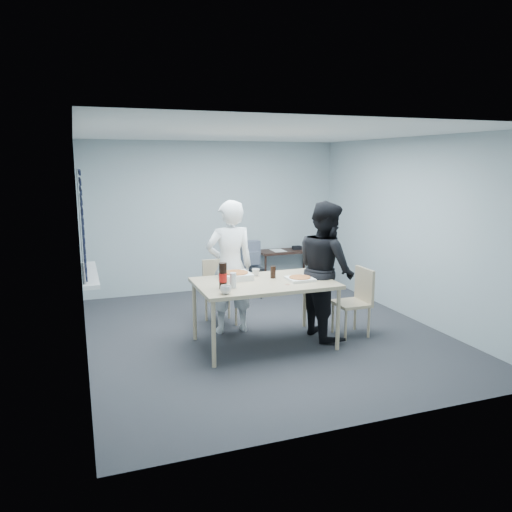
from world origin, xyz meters
name	(u,v)px	position (x,y,z in m)	size (l,w,h in m)	color
room	(84,230)	(-2.20, 0.40, 1.44)	(5.00, 5.00, 5.00)	#2D2D32
dining_table	(264,286)	(-0.15, -0.40, 0.75)	(1.67, 1.06, 0.81)	#C9B08B
chair_far	(219,287)	(-0.43, 0.68, 0.51)	(0.42, 0.42, 0.89)	#C9B08B
chair_right	(357,297)	(1.12, -0.46, 0.51)	(0.42, 0.42, 0.89)	#C9B08B
person_white	(230,267)	(-0.40, 0.22, 0.89)	(0.65, 0.42, 1.77)	white
person_black	(326,270)	(0.71, -0.34, 0.89)	(0.86, 0.47, 1.77)	black
side_table	(285,254)	(1.28, 2.28, 0.59)	(1.00, 0.44, 0.67)	#311D16
stool	(250,274)	(0.40, 1.73, 0.41)	(0.38, 0.38, 0.52)	black
backpack	(250,255)	(0.40, 1.72, 0.74)	(0.32, 0.23, 0.44)	slate
pizza_box_a	(236,276)	(-0.44, -0.15, 0.86)	(0.36, 0.36, 0.09)	white
pizza_box_b	(300,279)	(0.28, -0.49, 0.83)	(0.31, 0.31, 0.04)	white
mug_a	(226,290)	(-0.76, -0.80, 0.86)	(0.12, 0.12, 0.10)	silver
mug_b	(256,272)	(-0.15, -0.08, 0.86)	(0.10, 0.10, 0.09)	silver
cola_glass	(273,272)	(0.01, -0.27, 0.89)	(0.07, 0.07, 0.15)	black
soda_bottle	(223,276)	(-0.73, -0.56, 0.96)	(0.10, 0.10, 0.30)	black
plastic_cups	(233,280)	(-0.61, -0.57, 0.90)	(0.08, 0.08, 0.18)	silver
rubber_band	(288,284)	(0.05, -0.64, 0.81)	(0.05, 0.05, 0.00)	red
papers	(278,250)	(1.13, 2.27, 0.67)	(0.22, 0.30, 0.00)	white
black_box	(297,248)	(1.50, 2.27, 0.70)	(0.15, 0.11, 0.06)	black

